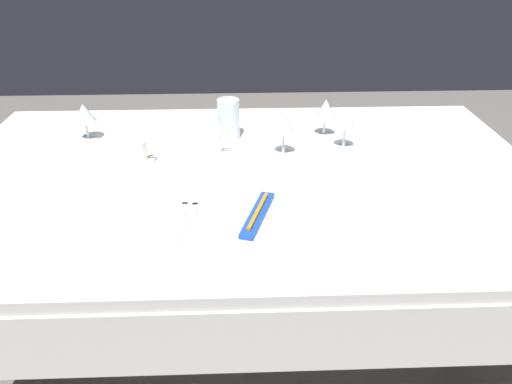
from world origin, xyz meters
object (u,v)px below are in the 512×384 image
(wine_glass_centre, at_px, (346,121))
(fork_inner, at_px, (183,216))
(spoon_dessert, at_px, (330,213))
(wine_glass_right, at_px, (284,124))
(toothbrush_package, at_px, (258,214))
(coffee_cup_left, at_px, (133,150))
(wine_glass_left, at_px, (326,111))
(coffee_cup_right, at_px, (211,143))
(drink_tumbler, at_px, (229,119))
(wine_glass_far, at_px, (84,115))
(fork_outer, at_px, (195,218))
(spoon_soup, at_px, (319,212))
(dinner_plate, at_px, (258,220))

(wine_glass_centre, bearing_deg, fork_inner, -140.36)
(spoon_dessert, relative_size, wine_glass_right, 1.34)
(toothbrush_package, height_order, coffee_cup_left, coffee_cup_left)
(wine_glass_centre, bearing_deg, wine_glass_left, 113.52)
(coffee_cup_right, bearing_deg, spoon_dessert, -48.68)
(spoon_dessert, height_order, drink_tumbler, drink_tumbler)
(coffee_cup_left, distance_m, drink_tumbler, 0.34)
(toothbrush_package, height_order, wine_glass_left, wine_glass_left)
(coffee_cup_left, bearing_deg, wine_glass_far, 136.00)
(toothbrush_package, relative_size, fork_inner, 0.97)
(drink_tumbler, bearing_deg, spoon_dessert, -61.79)
(fork_outer, relative_size, spoon_dessert, 1.10)
(drink_tumbler, bearing_deg, wine_glass_centre, -13.71)
(wine_glass_left, height_order, wine_glass_right, wine_glass_right)
(fork_outer, height_order, wine_glass_centre, wine_glass_centre)
(spoon_soup, xyz_separation_m, spoon_dessert, (0.03, -0.01, -0.00))
(fork_inner, xyz_separation_m, coffee_cup_right, (0.06, 0.37, 0.04))
(toothbrush_package, height_order, spoon_soup, toothbrush_package)
(fork_outer, distance_m, wine_glass_right, 0.46)
(spoon_soup, relative_size, drink_tumbler, 1.60)
(wine_glass_left, bearing_deg, toothbrush_package, -114.93)
(fork_outer, height_order, wine_glass_far, wine_glass_far)
(toothbrush_package, relative_size, coffee_cup_right, 2.20)
(coffee_cup_left, height_order, wine_glass_right, wine_glass_right)
(toothbrush_package, distance_m, wine_glass_centre, 0.54)
(toothbrush_package, distance_m, fork_outer, 0.16)
(fork_inner, bearing_deg, wine_glass_right, 51.68)
(drink_tumbler, bearing_deg, coffee_cup_left, -149.17)
(wine_glass_centre, relative_size, wine_glass_left, 1.04)
(dinner_plate, distance_m, spoon_dessert, 0.19)
(coffee_cup_right, bearing_deg, wine_glass_left, 20.78)
(wine_glass_right, bearing_deg, drink_tumbler, 142.05)
(fork_inner, relative_size, spoon_dessert, 1.06)
(wine_glass_far, height_order, drink_tumbler, drink_tumbler)
(wine_glass_left, relative_size, wine_glass_far, 1.03)
(fork_outer, bearing_deg, toothbrush_package, -8.45)
(spoon_soup, distance_m, wine_glass_right, 0.37)
(fork_inner, distance_m, wine_glass_far, 0.64)
(dinner_plate, height_order, coffee_cup_left, coffee_cup_left)
(fork_outer, height_order, spoon_soup, spoon_soup)
(toothbrush_package, distance_m, coffee_cup_left, 0.52)
(coffee_cup_right, height_order, wine_glass_right, wine_glass_right)
(spoon_dessert, xyz_separation_m, wine_glass_centre, (0.11, 0.40, 0.09))
(coffee_cup_left, height_order, wine_glass_centre, wine_glass_centre)
(dinner_plate, distance_m, wine_glass_right, 0.42)
(dinner_plate, distance_m, wine_glass_centre, 0.54)
(wine_glass_right, bearing_deg, wine_glass_left, 44.30)
(coffee_cup_left, xyz_separation_m, wine_glass_right, (0.47, 0.04, 0.07))
(toothbrush_package, height_order, spoon_dessert, toothbrush_package)
(wine_glass_right, distance_m, wine_glass_far, 0.68)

